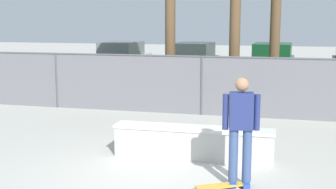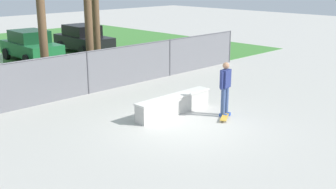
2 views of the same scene
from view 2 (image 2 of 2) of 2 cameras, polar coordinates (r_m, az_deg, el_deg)
ground_plane at (r=13.45m, az=2.19°, el=-4.09°), size 80.00×80.00×0.00m
concrete_ledge at (r=14.42m, az=0.79°, el=-1.36°), size 3.18×0.51×0.64m
skateboarder at (r=14.15m, az=7.65°, el=1.05°), size 0.59×0.32×1.82m
skateboard at (r=14.06m, az=7.54°, el=-3.02°), size 0.79×0.58×0.09m
chainlink_fence at (r=17.03m, az=-10.66°, el=3.13°), size 18.28×0.07×1.71m
car_green at (r=24.68m, az=-17.83°, el=6.24°), size 2.16×4.27×1.66m
car_black at (r=26.62m, az=-11.24°, el=7.31°), size 2.16×4.27×1.66m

